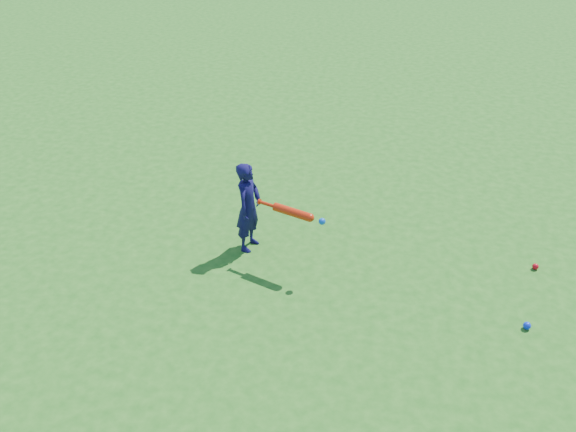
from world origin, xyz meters
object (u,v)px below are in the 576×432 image
object	(u,v)px
child	(248,207)
bat_swing	(295,213)
ground_ball_red	(535,267)
ground_ball_blue	(527,326)

from	to	relation	value
child	bat_swing	xyz separation A→B (m)	(0.56, -0.26, 0.14)
child	bat_swing	world-z (taller)	child
ground_ball_red	ground_ball_blue	size ratio (longest dim) A/B	0.91
ground_ball_red	bat_swing	distance (m)	2.62
ground_ball_blue	bat_swing	size ratio (longest dim) A/B	0.10
bat_swing	child	bearing A→B (deg)	175.36
ground_ball_red	bat_swing	size ratio (longest dim) A/B	0.09
ground_ball_red	ground_ball_blue	bearing A→B (deg)	-101.12
ground_ball_red	bat_swing	xyz separation A→B (m)	(-2.51, -0.44, 0.62)
child	ground_ball_red	world-z (taller)	child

